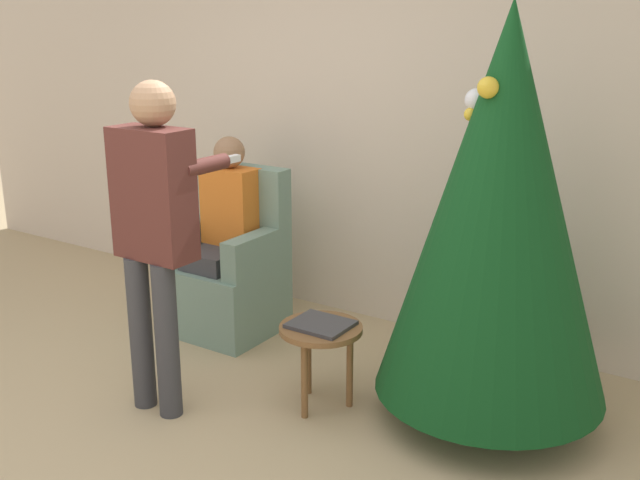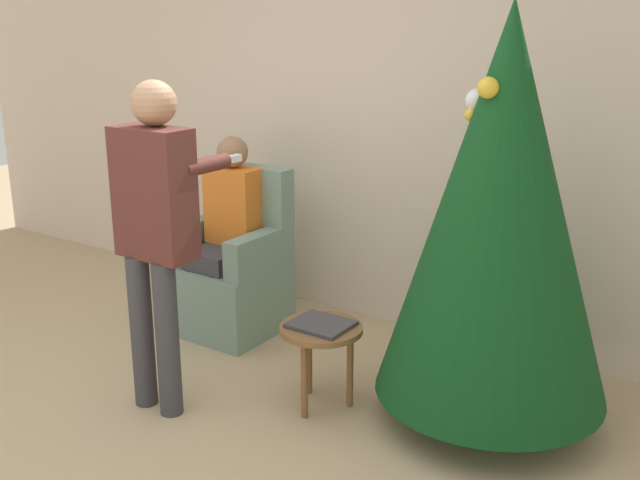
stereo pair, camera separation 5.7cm
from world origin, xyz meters
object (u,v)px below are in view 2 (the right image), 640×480
at_px(person_seated, 227,226).
at_px(side_stool, 321,338).
at_px(christmas_tree, 500,208).
at_px(armchair, 231,273).
at_px(person_standing, 155,219).

bearing_deg(person_seated, side_stool, -25.56).
xyz_separation_m(christmas_tree, armchair, (-1.87, 0.19, -0.74)).
distance_m(christmas_tree, side_stool, 1.13).
xyz_separation_m(christmas_tree, person_seated, (-1.87, 0.17, -0.42)).
bearing_deg(person_standing, armchair, 111.26).
distance_m(christmas_tree, person_seated, 1.93).
relative_size(christmas_tree, armchair, 1.95).
height_order(christmas_tree, person_standing, christmas_tree).
relative_size(person_seated, person_standing, 0.75).
bearing_deg(side_stool, armchair, 153.22).
distance_m(christmas_tree, armchair, 2.02).
bearing_deg(person_seated, armchair, 90.00).
distance_m(christmas_tree, person_standing, 1.69).
relative_size(christmas_tree, person_seated, 1.64).
distance_m(person_seated, side_stool, 1.24).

